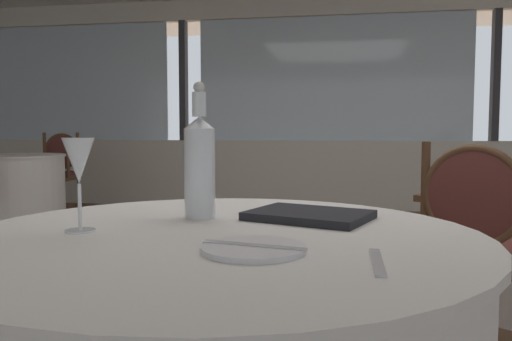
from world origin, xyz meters
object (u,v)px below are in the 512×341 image
Objects in this scene: dining_chair_1_1 at (483,234)px; water_bottle at (200,164)px; side_plate at (254,249)px; wine_glass at (79,164)px; dining_chair_0_0 at (57,167)px; menu_book at (309,215)px.

water_bottle is at bearing 168.24° from dining_chair_1_1.
water_bottle reaches higher than dining_chair_1_1.
side_plate is at bearing -59.80° from water_bottle.
dining_chair_0_0 reaches higher than wine_glass.
menu_book is (0.48, 0.24, -0.14)m from wine_glass.
menu_book is at bearing 33.09° from dining_chair_0_0.
water_bottle is at bearing -155.31° from menu_book.
dining_chair_0_0 is 4.90m from dining_chair_1_1.
dining_chair_0_0 is at bearing 124.49° from side_plate.
water_bottle is 0.30m from wine_glass.
side_plate is at bearing -16.41° from wine_glass.
dining_chair_0_0 is 1.04× the size of dining_chair_1_1.
wine_glass is at bearing 163.59° from side_plate.
wine_glass is (-0.40, 0.12, 0.14)m from side_plate.
wine_glass reaches higher than side_plate.
menu_book is at bearing 77.91° from side_plate.
wine_glass is (-0.21, -0.22, 0.01)m from water_bottle.
water_bottle is 5.00m from dining_chair_0_0.
wine_glass is 0.55m from menu_book.
side_plate is at bearing -177.27° from dining_chair_1_1.
side_plate is 0.20× the size of dining_chair_0_0.
water_bottle reaches higher than wine_glass.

